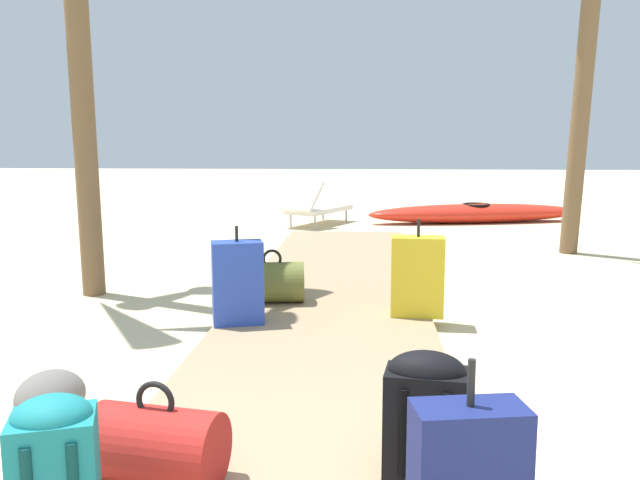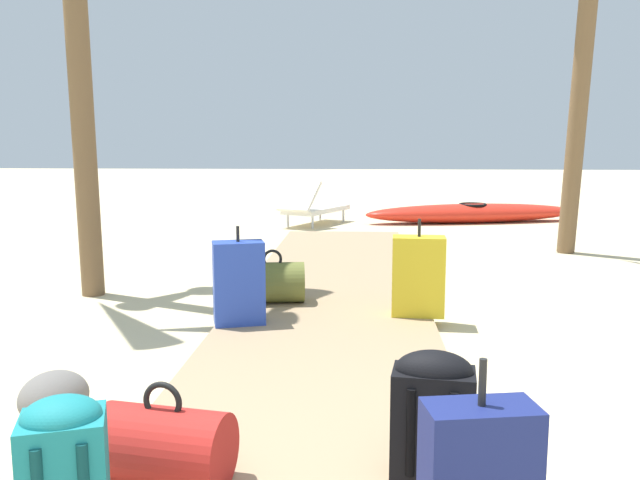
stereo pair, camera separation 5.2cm
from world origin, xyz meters
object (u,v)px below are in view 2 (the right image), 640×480
(suitcase_blue, at_px, (239,283))
(backpack_black, at_px, (433,411))
(kayak, at_px, (473,213))
(suitcase_yellow, at_px, (418,276))
(duffel_bag_olive, at_px, (273,282))
(duffel_bag_red, at_px, (164,445))
(lounge_chair, at_px, (312,206))
(backpack_teal, at_px, (65,473))

(suitcase_blue, bearing_deg, backpack_black, -61.40)
(backpack_black, distance_m, kayak, 9.37)
(backpack_black, bearing_deg, suitcase_yellow, 86.48)
(suitcase_blue, distance_m, duffel_bag_olive, 0.70)
(duffel_bag_red, distance_m, lounge_chair, 8.77)
(suitcase_blue, distance_m, backpack_black, 2.49)
(backpack_teal, relative_size, lounge_chair, 0.32)
(duffel_bag_red, distance_m, kayak, 9.73)
(backpack_black, xyz_separation_m, duffel_bag_olive, (-1.03, 2.85, -0.10))
(duffel_bag_red, distance_m, backpack_teal, 0.51)
(lounge_chair, bearing_deg, backpack_black, -82.58)
(suitcase_blue, distance_m, duffel_bag_red, 2.32)
(duffel_bag_red, xyz_separation_m, duffel_bag_olive, (0.03, 2.97, 0.02))
(duffel_bag_red, relative_size, backpack_black, 1.07)
(backpack_teal, distance_m, lounge_chair, 9.23)
(backpack_black, height_order, kayak, backpack_black)
(duffel_bag_olive, bearing_deg, backpack_teal, -93.55)
(suitcase_blue, bearing_deg, duffel_bag_red, -86.76)
(duffel_bag_red, relative_size, kayak, 0.14)
(kayak, bearing_deg, suitcase_blue, -112.29)
(duffel_bag_red, xyz_separation_m, lounge_chair, (-0.07, 8.77, 0.09))
(suitcase_blue, distance_m, lounge_chair, 6.46)
(suitcase_blue, relative_size, backpack_black, 1.40)
(duffel_bag_red, bearing_deg, lounge_chair, 90.43)
(suitcase_blue, xyz_separation_m, duffel_bag_olive, (0.16, 0.67, -0.14))
(duffel_bag_red, relative_size, duffel_bag_olive, 0.99)
(duffel_bag_olive, distance_m, kayak, 6.92)
(suitcase_blue, height_order, suitcase_yellow, suitcase_yellow)
(lounge_chair, relative_size, kayak, 0.42)
(duffel_bag_olive, bearing_deg, lounge_chair, 90.95)
(backpack_black, distance_m, duffel_bag_olive, 3.04)
(suitcase_yellow, bearing_deg, backpack_black, -93.52)
(backpack_teal, relative_size, suitcase_yellow, 0.71)
(kayak, bearing_deg, lounge_chair, -168.65)
(backpack_teal, bearing_deg, backpack_black, 25.17)
(suitcase_blue, relative_size, duffel_bag_olive, 1.28)
(duffel_bag_red, distance_m, suitcase_yellow, 2.90)
(suitcase_yellow, bearing_deg, kayak, 77.11)
(backpack_teal, xyz_separation_m, duffel_bag_olive, (0.21, 3.44, -0.11))
(duffel_bag_olive, height_order, kayak, duffel_bag_olive)
(suitcase_blue, relative_size, backpack_teal, 1.36)
(backpack_black, xyz_separation_m, kayak, (1.69, 9.21, -0.19))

